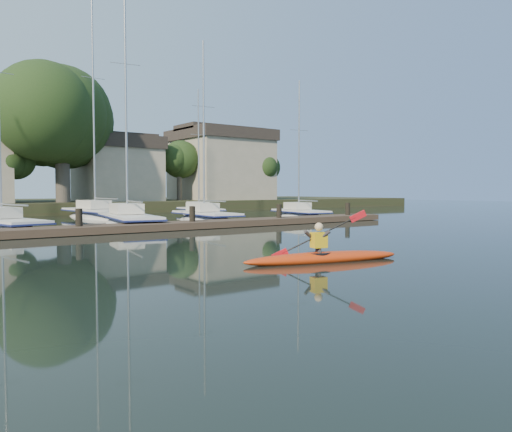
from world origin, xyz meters
TOP-DOWN VIEW (x-y plane):
  - ground at (0.00, 0.00)m, footprint 160.00×160.00m
  - kayak at (-0.10, 0.75)m, footprint 4.98×1.87m
  - dock at (0.00, 14.00)m, footprint 34.00×2.00m
  - sailboat_1 at (-5.47, 18.38)m, footprint 3.75×8.71m
  - sailboat_2 at (0.98, 17.90)m, footprint 3.86×9.89m
  - sailboat_3 at (6.63, 18.75)m, footprint 2.83×8.27m
  - sailboat_4 at (14.50, 18.31)m, footprint 3.09×6.93m
  - sailboat_6 at (2.07, 26.57)m, footprint 2.76×11.06m
  - sailboat_7 at (10.90, 26.91)m, footprint 2.58×7.37m
  - shore at (1.61, 40.29)m, footprint 90.00×25.25m

SIDE VIEW (x-z plane):
  - sailboat_6 at x=2.07m, z-range -8.93..8.52m
  - sailboat_2 at x=0.98m, z-range -8.18..7.79m
  - sailboat_3 at x=6.63m, z-range -6.74..6.35m
  - sailboat_1 at x=-5.47m, z-range -7.11..6.73m
  - sailboat_4 at x=14.50m, z-range -5.87..5.50m
  - sailboat_7 at x=10.90m, z-range -5.99..5.65m
  - ground at x=0.00m, z-range 0.00..0.00m
  - kayak at x=-0.10m, z-range -0.60..0.99m
  - dock at x=0.00m, z-range -0.70..1.10m
  - shore at x=1.61m, z-range -3.15..9.60m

